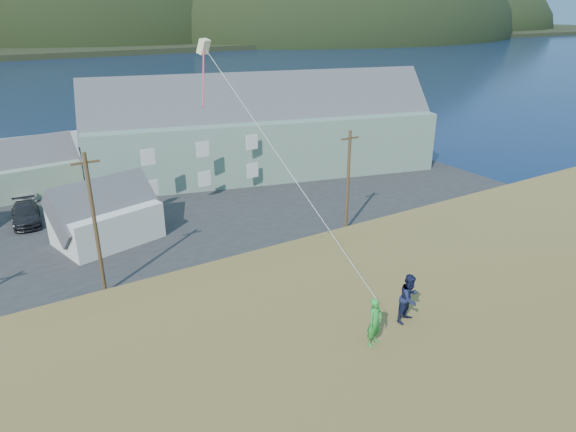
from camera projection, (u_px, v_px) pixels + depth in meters
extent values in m
plane|color=#0A1638|center=(175.00, 288.00, 33.12)|extent=(900.00, 900.00, 0.00)
cube|color=#4C3D19|center=(187.00, 301.00, 31.52)|extent=(110.00, 8.00, 0.10)
cube|color=#28282B|center=(110.00, 206.00, 46.50)|extent=(72.00, 36.00, 0.12)
cube|color=gray|center=(11.00, 154.00, 61.60)|extent=(26.00, 14.00, 0.90)
ellipsoid|color=black|center=(116.00, 34.00, 294.99)|extent=(230.00, 207.00, 142.60)
ellipsoid|color=black|center=(296.00, 31.00, 332.43)|extent=(280.00, 252.00, 134.40)
ellipsoid|color=black|center=(401.00, 26.00, 414.16)|extent=(240.00, 216.00, 100.80)
cube|color=slate|center=(263.00, 143.00, 55.25)|extent=(37.12, 18.86, 6.12)
cube|color=#47474C|center=(262.00, 99.00, 53.48)|extent=(37.54, 18.73, 9.95)
cube|color=silver|center=(107.00, 223.00, 39.06)|extent=(8.02, 6.56, 2.80)
cube|color=#47474C|center=(103.00, 198.00, 38.26)|extent=(8.49, 6.64, 4.95)
cube|color=gray|center=(26.00, 178.00, 49.21)|extent=(9.67, 6.36, 2.94)
cube|color=#47474C|center=(21.00, 155.00, 48.34)|extent=(10.17, 6.39, 5.49)
cylinder|color=#47331E|center=(95.00, 227.00, 30.57)|extent=(0.24, 0.24, 9.11)
cylinder|color=#47331E|center=(348.00, 182.00, 39.95)|extent=(0.24, 0.24, 8.11)
imported|color=black|center=(26.00, 214.00, 42.54)|extent=(2.48, 5.39, 1.53)
imported|color=beige|center=(25.00, 190.00, 48.25)|extent=(2.10, 4.68, 1.33)
imported|color=navy|center=(119.00, 199.00, 46.23)|extent=(2.02, 4.05, 1.32)
imported|color=#384D8D|center=(114.00, 170.00, 54.04)|extent=(1.80, 4.71, 1.53)
imported|color=green|center=(375.00, 322.00, 15.52)|extent=(0.66, 0.52, 1.59)
imported|color=#161C3D|center=(409.00, 298.00, 16.69)|extent=(0.96, 0.83, 1.69)
cube|color=beige|center=(204.00, 46.00, 19.53)|extent=(0.61, 0.60, 0.60)
cylinder|color=#DD3A5F|center=(203.00, 75.00, 18.59)|extent=(0.06, 0.06, 3.31)
cylinder|color=white|center=(279.00, 157.00, 17.38)|extent=(0.02, 0.02, 11.52)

